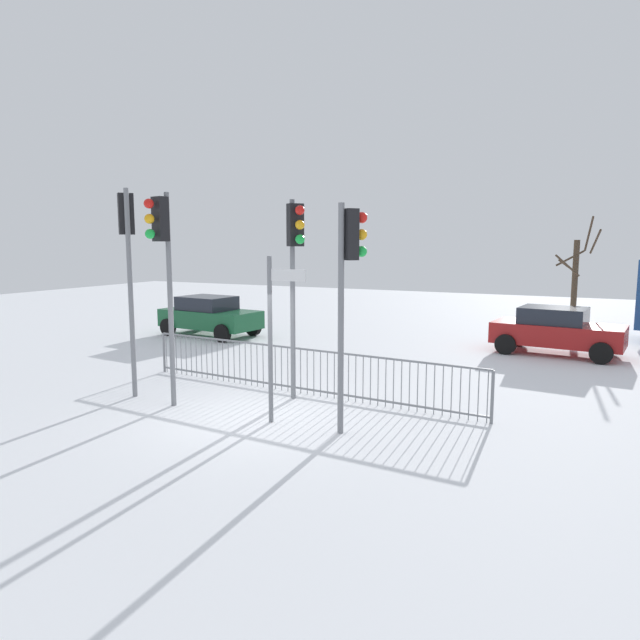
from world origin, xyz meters
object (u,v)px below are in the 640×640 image
direction_sign_post (273,331)px  traffic_light_foreground_right (162,251)px  traffic_light_foreground_left (348,266)px  car_green_mid (209,315)px  bare_tree_left (575,278)px  traffic_light_mid_left (128,246)px  traffic_light_mid_right (295,254)px  car_red_trailing (556,330)px

direction_sign_post → traffic_light_foreground_right: bearing=178.6°
traffic_light_foreground_left → traffic_light_foreground_right: traffic_light_foreground_right is taller
traffic_light_foreground_left → direction_sign_post: (-1.51, -0.12, -1.25)m
traffic_light_foreground_right → direction_sign_post: 2.97m
car_green_mid → bare_tree_left: (12.09, 8.44, 1.27)m
traffic_light_mid_left → traffic_light_foreground_right: size_ratio=1.03×
traffic_light_mid_right → traffic_light_foreground_left: bearing=90.3°
traffic_light_foreground_right → direction_sign_post: traffic_light_foreground_right is taller
traffic_light_foreground_right → direction_sign_post: bearing=-161.8°
traffic_light_foreground_right → bare_tree_left: bare_tree_left is taller
traffic_light_mid_left → traffic_light_foreground_right: bearing=-68.7°
traffic_light_mid_left → bare_tree_left: 18.19m
traffic_light_mid_left → car_green_mid: traffic_light_mid_left is taller
traffic_light_mid_right → bare_tree_left: size_ratio=0.97×
direction_sign_post → car_green_mid: direction_sign_post is taller
direction_sign_post → bare_tree_left: bare_tree_left is taller
direction_sign_post → traffic_light_mid_right: bearing=99.9°
car_red_trailing → car_green_mid: (-11.90, -1.86, 0.00)m
car_green_mid → bare_tree_left: bearing=40.8°
traffic_light_foreground_left → car_red_trailing: (2.87, 9.64, -2.29)m
traffic_light_foreground_left → car_red_trailing: 10.31m
car_red_trailing → direction_sign_post: bearing=-108.1°
direction_sign_post → bare_tree_left: size_ratio=0.72×
traffic_light_foreground_right → traffic_light_mid_right: (2.19, 1.67, -0.07)m
traffic_light_mid_left → traffic_light_foreground_left: bearing=-54.0°
traffic_light_mid_right → car_red_trailing: bearing=-172.2°
traffic_light_mid_right → traffic_light_mid_left: bearing=-32.3°
car_green_mid → bare_tree_left: size_ratio=0.88×
traffic_light_mid_left → traffic_light_foreground_left: traffic_light_mid_left is taller
bare_tree_left → traffic_light_foreground_left: bearing=-100.7°
traffic_light_mid_right → car_green_mid: traffic_light_mid_right is taller
traffic_light_mid_right → direction_sign_post: 2.16m
car_red_trailing → traffic_light_foreground_right: bearing=-119.1°
traffic_light_mid_left → traffic_light_foreground_left: size_ratio=1.12×
traffic_light_mid_left → traffic_light_mid_right: (3.54, 1.27, -0.18)m
traffic_light_foreground_left → car_red_trailing: traffic_light_foreground_left is taller
traffic_light_foreground_left → traffic_light_foreground_right: size_ratio=0.93×
traffic_light_foreground_right → car_red_trailing: bearing=-109.0°
car_red_trailing → car_green_mid: 12.04m
traffic_light_foreground_left → car_green_mid: size_ratio=1.05×
traffic_light_foreground_right → car_green_mid: 9.74m
bare_tree_left → car_green_mid: bearing=-145.1°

